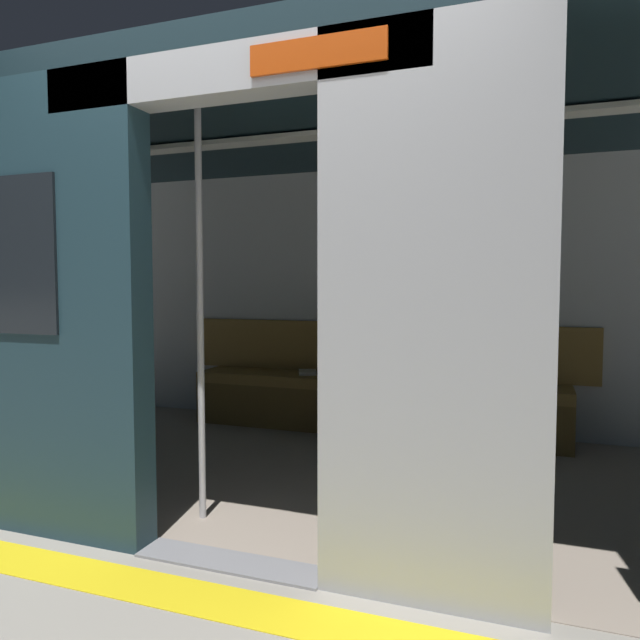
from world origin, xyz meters
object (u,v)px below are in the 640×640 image
object	(u,v)px
bench_seat	(370,392)
handbag	(406,370)
person_seated	(351,353)
book	(307,372)
grab_pole_door	(200,311)
train_car	(317,234)
grab_pole_far	(341,313)

from	to	relation	value
bench_seat	handbag	distance (m)	0.35
bench_seat	person_seated	size ratio (longest dim) A/B	2.62
person_seated	book	distance (m)	0.50
person_seated	book	xyz separation A→B (m)	(0.44, -0.13, -0.21)
handbag	grab_pole_door	world-z (taller)	grab_pole_door
book	train_car	bearing A→B (deg)	91.28
book	bench_seat	bearing A→B (deg)	149.65
grab_pole_door	handbag	bearing A→B (deg)	-108.36
handbag	grab_pole_door	distance (m)	2.21
train_car	grab_pole_far	distance (m)	1.07
train_car	handbag	distance (m)	1.57
grab_pole_door	bench_seat	bearing A→B (deg)	-100.87
book	person_seated	bearing A→B (deg)	140.61
bench_seat	person_seated	distance (m)	0.36
bench_seat	handbag	size ratio (longest dim) A/B	11.97
train_car	handbag	xyz separation A→B (m)	(-0.34, -1.15, -1.02)
bench_seat	book	world-z (taller)	book
person_seated	grab_pole_far	xyz separation A→B (m)	(-0.53, 1.93, 0.43)
person_seated	grab_pole_far	bearing A→B (deg)	105.40
train_car	bench_seat	size ratio (longest dim) A/B	2.06
book	grab_pole_far	distance (m)	2.37
bench_seat	grab_pole_door	distance (m)	2.17
handbag	book	world-z (taller)	handbag
person_seated	handbag	bearing A→B (deg)	-169.70
train_car	book	size ratio (longest dim) A/B	29.09
bench_seat	grab_pole_far	xyz separation A→B (m)	(-0.38, 1.99, 0.76)
person_seated	grab_pole_door	world-z (taller)	grab_pole_door
bench_seat	person_seated	xyz separation A→B (m)	(0.15, 0.05, 0.33)
person_seated	handbag	world-z (taller)	person_seated
train_car	person_seated	size ratio (longest dim) A/B	5.40
grab_pole_door	grab_pole_far	xyz separation A→B (m)	(-0.77, -0.01, 0.00)
bench_seat	grab_pole_door	size ratio (longest dim) A/B	1.41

